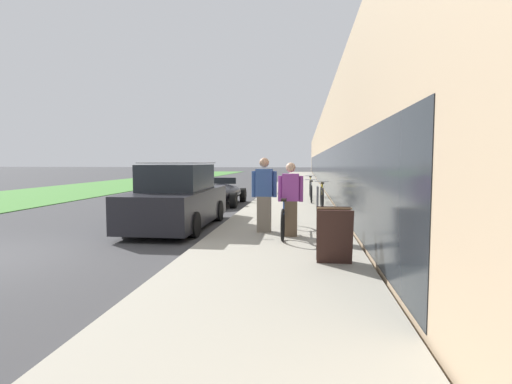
# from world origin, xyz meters

# --- Properties ---
(sidewalk_slab) EXTENTS (3.23, 70.00, 0.11)m
(sidewalk_slab) POSITION_xyz_m (5.36, 21.00, 0.05)
(sidewalk_slab) COLOR #A39E8E
(sidewalk_slab) RESTS_ON ground
(storefront_facade) EXTENTS (10.01, 70.00, 5.04)m
(storefront_facade) POSITION_xyz_m (12.01, 29.00, 2.51)
(storefront_facade) COLOR tan
(storefront_facade) RESTS_ON ground
(lawn_strip) EXTENTS (7.42, 70.00, 0.03)m
(lawn_strip) POSITION_xyz_m (-7.86, 25.00, 0.01)
(lawn_strip) COLOR #478438
(lawn_strip) RESTS_ON ground
(tandem_bicycle) EXTENTS (0.52, 2.59, 0.85)m
(tandem_bicycle) POSITION_xyz_m (5.46, 2.82, 0.48)
(tandem_bicycle) COLOR black
(tandem_bicycle) RESTS_ON sidewalk_slab
(person_rider) EXTENTS (0.55, 0.21, 1.62)m
(person_rider) POSITION_xyz_m (5.59, 2.49, 0.92)
(person_rider) COLOR brown
(person_rider) RESTS_ON sidewalk_slab
(person_bystander) EXTENTS (0.59, 0.23, 1.73)m
(person_bystander) POSITION_xyz_m (4.97, 2.95, 0.98)
(person_bystander) COLOR #756B5B
(person_bystander) RESTS_ON sidewalk_slab
(bike_rack_hoop) EXTENTS (0.05, 0.60, 0.84)m
(bike_rack_hoop) POSITION_xyz_m (6.32, 6.74, 0.62)
(bike_rack_hoop) COLOR #4C4C51
(bike_rack_hoop) RESTS_ON sidewalk_slab
(cruiser_bike_nearest) EXTENTS (0.52, 1.74, 0.93)m
(cruiser_bike_nearest) POSITION_xyz_m (6.51, 7.98, 0.50)
(cruiser_bike_nearest) COLOR black
(cruiser_bike_nearest) RESTS_ON sidewalk_slab
(cruiser_bike_middle) EXTENTS (0.52, 1.79, 0.89)m
(cruiser_bike_middle) POSITION_xyz_m (6.17, 10.09, 0.48)
(cruiser_bike_middle) COLOR black
(cruiser_bike_middle) RESTS_ON sidewalk_slab
(cruiser_bike_farthest) EXTENTS (0.52, 1.75, 0.97)m
(cruiser_bike_farthest) POSITION_xyz_m (6.16, 12.49, 0.51)
(cruiser_bike_farthest) COLOR black
(cruiser_bike_farthest) RESTS_ON sidewalk_slab
(sandwich_board_sign) EXTENTS (0.56, 0.56, 0.90)m
(sandwich_board_sign) POSITION_xyz_m (6.38, 0.28, 0.56)
(sandwich_board_sign) COLOR #331E19
(sandwich_board_sign) RESTS_ON sidewalk_slab
(parked_sedan_curbside) EXTENTS (1.83, 4.36, 1.73)m
(parked_sedan_curbside) POSITION_xyz_m (2.58, 3.88, 0.75)
(parked_sedan_curbside) COLOR black
(parked_sedan_curbside) RESTS_ON ground
(vintage_roadster_curbside) EXTENTS (1.76, 4.07, 1.07)m
(vintage_roadster_curbside) POSITION_xyz_m (2.49, 9.57, 0.47)
(vintage_roadster_curbside) COLOR black
(vintage_roadster_curbside) RESTS_ON ground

